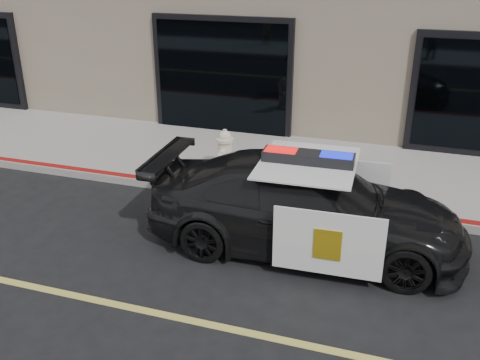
% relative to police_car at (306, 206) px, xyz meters
% --- Properties ---
extents(ground, '(120.00, 120.00, 0.00)m').
position_rel_police_car_xyz_m(ground, '(-2.04, -2.23, -0.70)').
color(ground, black).
rests_on(ground, ground).
extents(sidewalk_n, '(60.00, 3.50, 0.15)m').
position_rel_police_car_xyz_m(sidewalk_n, '(-2.04, 3.02, -0.63)').
color(sidewalk_n, gray).
rests_on(sidewalk_n, ground).
extents(police_car, '(2.38, 4.92, 1.56)m').
position_rel_police_car_xyz_m(police_car, '(0.00, 0.00, 0.00)').
color(police_car, black).
rests_on(police_car, ground).
extents(fire_hydrant, '(0.40, 0.55, 0.88)m').
position_rel_police_car_xyz_m(fire_hydrant, '(-2.07, 2.16, -0.14)').
color(fire_hydrant, '#FDE8CC').
rests_on(fire_hydrant, sidewalk_n).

